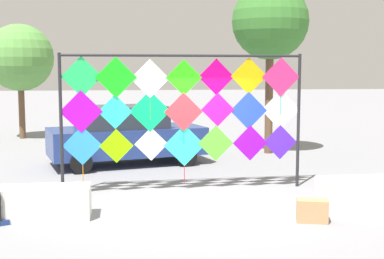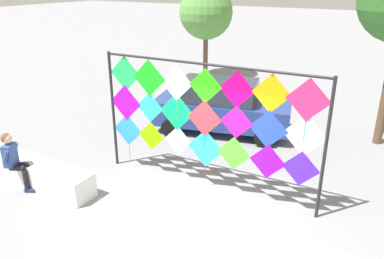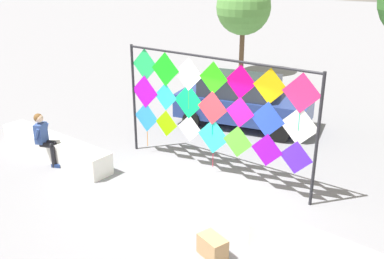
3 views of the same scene
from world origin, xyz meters
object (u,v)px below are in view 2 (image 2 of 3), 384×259
Objects in this scene: kite_display_rack at (205,113)px; tree_palm_like at (205,13)px; parked_car at (221,106)px; seated_vendor at (14,158)px.

tree_palm_like is (-5.29, 9.81, 1.20)m from kite_display_rack.
tree_palm_like is at bearing 122.37° from parked_car.
parked_car is (-1.26, 3.46, -1.02)m from kite_display_rack.
kite_display_rack is 4.47m from seated_vendor.
kite_display_rack is 3.71× the size of seated_vendor.
kite_display_rack is 1.16× the size of parked_car.
seated_vendor is at bearing -82.51° from tree_palm_like.
seated_vendor is 0.31× the size of parked_car.
tree_palm_like is (-4.03, 6.35, 2.22)m from parked_car.
tree_palm_like reaches higher than parked_car.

